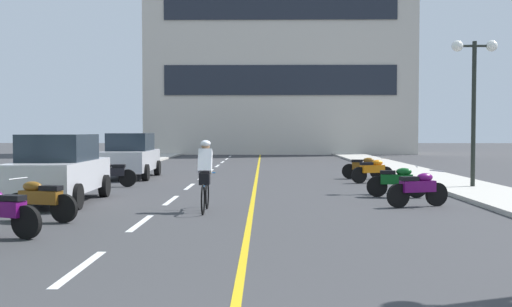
{
  "coord_description": "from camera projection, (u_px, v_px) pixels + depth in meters",
  "views": [
    {
      "loc": [
        0.56,
        -2.07,
        1.91
      ],
      "look_at": [
        0.28,
        18.16,
        1.13
      ],
      "focal_mm": 41.28,
      "sensor_mm": 36.0,
      "label": 1
    }
  ],
  "objects": [
    {
      "name": "parked_car_mid",
      "position": [
        131.0,
        155.0,
        23.88
      ],
      "size": [
        1.99,
        4.23,
        1.82
      ],
      "color": "black",
      "rests_on": "ground"
    },
    {
      "name": "motorcycle_5",
      "position": [
        418.0,
        188.0,
        14.75
      ],
      "size": [
        1.65,
        0.77,
        0.92
      ],
      "color": "black",
      "rests_on": "ground"
    },
    {
      "name": "ground_plane",
      "position": [
        250.0,
        179.0,
        23.13
      ],
      "size": [
        140.0,
        140.0,
        0.0
      ],
      "primitive_type": "plane",
      "color": "#38383A"
    },
    {
      "name": "lane_dash_10",
      "position": [
        230.0,
        156.0,
        44.14
      ],
      "size": [
        0.14,
        2.2,
        0.01
      ],
      "primitive_type": "cube",
      "color": "silver",
      "rests_on": "ground"
    },
    {
      "name": "motorcycle_8",
      "position": [
        373.0,
        170.0,
        21.57
      ],
      "size": [
        1.63,
        0.81,
        0.92
      ],
      "color": "black",
      "rests_on": "ground"
    },
    {
      "name": "office_building",
      "position": [
        279.0,
        36.0,
        49.9
      ],
      "size": [
        22.06,
        6.51,
        19.9
      ],
      "color": "beige",
      "rests_on": "ground"
    },
    {
      "name": "lane_dash_5",
      "position": [
        202.0,
        177.0,
        24.16
      ],
      "size": [
        0.14,
        2.2,
        0.01
      ],
      "primitive_type": "cube",
      "color": "silver",
      "rests_on": "ground"
    },
    {
      "name": "lane_dash_1",
      "position": [
        80.0,
        268.0,
        8.17
      ],
      "size": [
        0.14,
        2.2,
        0.01
      ],
      "primitive_type": "cube",
      "color": "silver",
      "rests_on": "ground"
    },
    {
      "name": "motorcycle_7",
      "position": [
        111.0,
        173.0,
        20.02
      ],
      "size": [
        1.7,
        0.6,
        0.92
      ],
      "color": "black",
      "rests_on": "ground"
    },
    {
      "name": "lane_dash_8",
      "position": [
        223.0,
        162.0,
        36.15
      ],
      "size": [
        0.14,
        2.2,
        0.01
      ],
      "primitive_type": "cube",
      "color": "silver",
      "rests_on": "ground"
    },
    {
      "name": "motorcycle_6",
      "position": [
        397.0,
        181.0,
        16.89
      ],
      "size": [
        1.69,
        0.63,
        0.92
      ],
      "color": "black",
      "rests_on": "ground"
    },
    {
      "name": "curb_right",
      "position": [
        414.0,
        173.0,
        26.03
      ],
      "size": [
        2.4,
        72.0,
        0.12
      ],
      "primitive_type": "cube",
      "color": "#B7B2A8",
      "rests_on": "ground"
    },
    {
      "name": "street_lamp_mid",
      "position": [
        474.0,
        78.0,
        18.9
      ],
      "size": [
        1.46,
        0.36,
        4.7
      ],
      "color": "black",
      "rests_on": "curb_right"
    },
    {
      "name": "parked_car_near",
      "position": [
        59.0,
        168.0,
        15.6
      ],
      "size": [
        2.01,
        4.24,
        1.82
      ],
      "color": "black",
      "rests_on": "ground"
    },
    {
      "name": "lane_dash_11",
      "position": [
        233.0,
        154.0,
        48.14
      ],
      "size": [
        0.14,
        2.2,
        0.01
      ],
      "primitive_type": "cube",
      "color": "silver",
      "rests_on": "ground"
    },
    {
      "name": "centre_line_yellow",
      "position": [
        257.0,
        174.0,
        26.13
      ],
      "size": [
        0.12,
        66.0,
        0.01
      ],
      "primitive_type": "cube",
      "color": "gold",
      "rests_on": "ground"
    },
    {
      "name": "lane_dash_7",
      "position": [
        217.0,
        166.0,
        32.15
      ],
      "size": [
        0.14,
        2.2,
        0.01
      ],
      "primitive_type": "cube",
      "color": "silver",
      "rests_on": "ground"
    },
    {
      "name": "lane_dash_3",
      "position": [
        171.0,
        200.0,
        16.17
      ],
      "size": [
        0.14,
        2.2,
        0.01
      ],
      "primitive_type": "cube",
      "color": "silver",
      "rests_on": "ground"
    },
    {
      "name": "lane_dash_4",
      "position": [
        190.0,
        187.0,
        20.16
      ],
      "size": [
        0.14,
        2.2,
        0.01
      ],
      "primitive_type": "cube",
      "color": "silver",
      "rests_on": "ground"
    },
    {
      "name": "motorcycle_3",
      "position": [
        1.0,
        211.0,
        10.54
      ],
      "size": [
        1.64,
        0.79,
        0.92
      ],
      "color": "black",
      "rests_on": "ground"
    },
    {
      "name": "lane_dash_6",
      "position": [
        211.0,
        171.0,
        28.16
      ],
      "size": [
        0.14,
        2.2,
        0.01
      ],
      "primitive_type": "cube",
      "color": "silver",
      "rests_on": "ground"
    },
    {
      "name": "cyclist_rider",
      "position": [
        205.0,
        174.0,
        13.92
      ],
      "size": [
        0.42,
        1.77,
        1.71
      ],
      "color": "black",
      "rests_on": "ground"
    },
    {
      "name": "motorcycle_4",
      "position": [
        40.0,
        199.0,
        12.33
      ],
      "size": [
        1.67,
        0.69,
        0.92
      ],
      "color": "black",
      "rests_on": "ground"
    },
    {
      "name": "motorcycle_9",
      "position": [
        364.0,
        167.0,
        23.41
      ],
      "size": [
        1.7,
        0.6,
        0.92
      ],
      "color": "black",
      "rests_on": "ground"
    },
    {
      "name": "lane_dash_9",
      "position": [
        227.0,
        159.0,
        40.15
      ],
      "size": [
        0.14,
        2.2,
        0.01
      ],
      "primitive_type": "cube",
      "color": "silver",
      "rests_on": "ground"
    },
    {
      "name": "lane_dash_2",
      "position": [
        141.0,
        223.0,
        12.17
      ],
      "size": [
        0.14,
        2.2,
        0.01
      ],
      "primitive_type": "cube",
      "color": "silver",
      "rests_on": "ground"
    },
    {
      "name": "curb_left",
      "position": [
        90.0,
        172.0,
        26.23
      ],
      "size": [
        2.4,
        72.0,
        0.12
      ],
      "primitive_type": "cube",
      "color": "#B7B2A8",
      "rests_on": "ground"
    }
  ]
}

